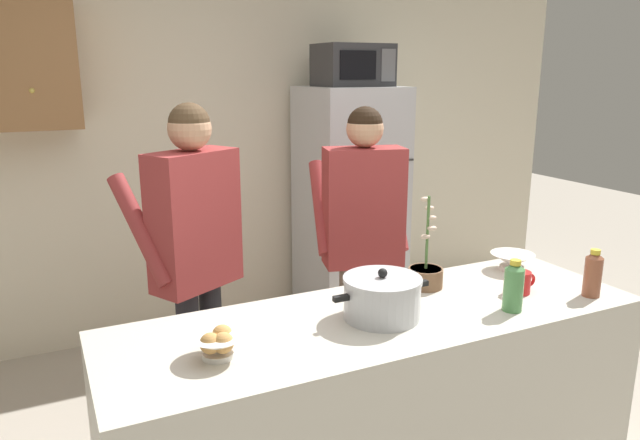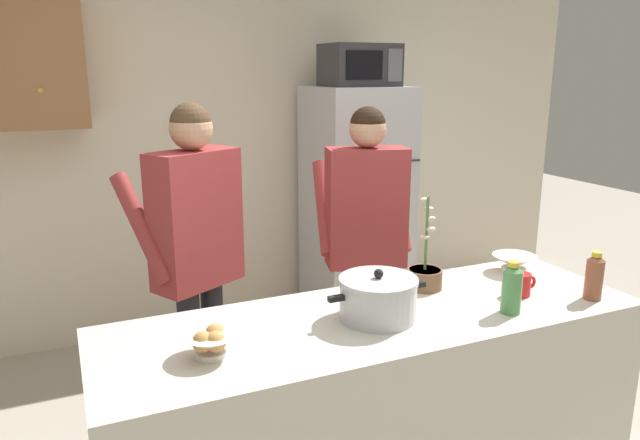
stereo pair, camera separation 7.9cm
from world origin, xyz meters
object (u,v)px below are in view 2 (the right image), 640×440
object	(u,v)px
bread_bowl	(211,342)
bottle_near_edge	(512,288)
empty_bowl	(514,262)
person_near_pot	(195,236)
bottle_mid_counter	(594,276)
coffee_mug	(520,284)
potted_orchid	(425,274)
microwave	(360,65)
cooking_pot	(378,298)
person_by_sink	(365,223)
refrigerator	(356,209)

from	to	relation	value
bread_bowl	bottle_near_edge	distance (m)	1.16
empty_bowl	person_near_pot	bearing A→B (deg)	152.29
person_near_pot	bottle_mid_counter	bearing A→B (deg)	-38.22
coffee_mug	potted_orchid	size ratio (longest dim) A/B	0.32
microwave	potted_orchid	xyz separation A→B (m)	(-0.54, -1.65, -0.88)
cooking_pot	bottle_near_edge	distance (m)	0.52
coffee_mug	potted_orchid	xyz separation A→B (m)	(-0.32, 0.23, 0.02)
empty_bowl	potted_orchid	world-z (taller)	potted_orchid
person_by_sink	cooking_pot	xyz separation A→B (m)	(-0.43, -0.90, -0.03)
person_by_sink	coffee_mug	distance (m)	0.96
microwave	empty_bowl	bearing A→B (deg)	-91.21
bottle_near_edge	bottle_mid_counter	bearing A→B (deg)	-3.57
coffee_mug	microwave	bearing A→B (deg)	83.45
refrigerator	microwave	distance (m)	1.00
coffee_mug	potted_orchid	bearing A→B (deg)	144.15
coffee_mug	bottle_mid_counter	xyz separation A→B (m)	(0.24, -0.16, 0.05)
empty_bowl	bottle_mid_counter	size ratio (longest dim) A/B	1.01
person_by_sink	bread_bowl	size ratio (longest dim) A/B	8.67
microwave	bottle_near_edge	size ratio (longest dim) A/B	2.31
potted_orchid	cooking_pot	bearing A→B (deg)	-149.94
bottle_mid_counter	potted_orchid	size ratio (longest dim) A/B	0.50
person_near_pot	empty_bowl	xyz separation A→B (m)	(1.33, -0.70, -0.10)
empty_bowl	bottle_mid_counter	bearing A→B (deg)	-81.40
refrigerator	potted_orchid	xyz separation A→B (m)	(-0.54, -1.67, 0.12)
person_near_pot	potted_orchid	world-z (taller)	person_near_pot
bottle_mid_counter	person_near_pot	bearing A→B (deg)	141.78
cooking_pot	bottle_near_edge	size ratio (longest dim) A/B	1.97
person_near_pot	empty_bowl	size ratio (longest dim) A/B	8.32
cooking_pot	bread_bowl	xyz separation A→B (m)	(-0.65, -0.05, -0.03)
refrigerator	cooking_pot	size ratio (longest dim) A/B	4.20
refrigerator	person_near_pot	size ratio (longest dim) A/B	1.02
person_by_sink	bottle_mid_counter	size ratio (longest dim) A/B	8.18
coffee_mug	empty_bowl	size ratio (longest dim) A/B	0.64
empty_bowl	refrigerator	bearing A→B (deg)	88.81
potted_orchid	person_near_pot	bearing A→B (deg)	139.50
bottle_mid_counter	empty_bowl	bearing A→B (deg)	98.60
microwave	bread_bowl	xyz separation A→B (m)	(-1.53, -1.90, -0.89)
microwave	refrigerator	bearing A→B (deg)	90.07
cooking_pot	empty_bowl	size ratio (longest dim) A/B	2.01
refrigerator	bottle_mid_counter	distance (m)	2.07
bottle_near_edge	person_near_pot	bearing A→B (deg)	132.61
person_by_sink	empty_bowl	bearing A→B (deg)	-59.14
bread_bowl	potted_orchid	size ratio (longest dim) A/B	0.47
coffee_mug	bread_bowl	distance (m)	1.31
refrigerator	bottle_near_edge	size ratio (longest dim) A/B	8.30
person_by_sink	coffee_mug	world-z (taller)	person_by_sink
bottle_near_edge	bottle_mid_counter	size ratio (longest dim) A/B	1.03
refrigerator	person_near_pot	world-z (taller)	refrigerator
bread_bowl	person_near_pot	bearing A→B (deg)	80.19
microwave	coffee_mug	xyz separation A→B (m)	(-0.22, -1.88, -0.90)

